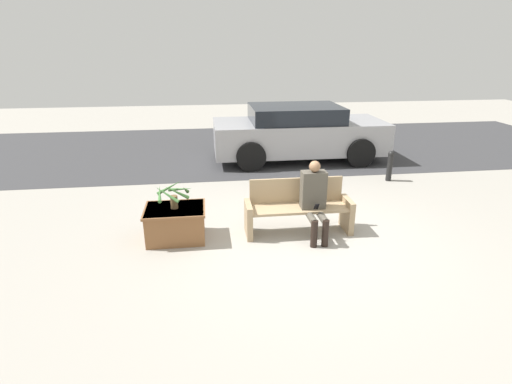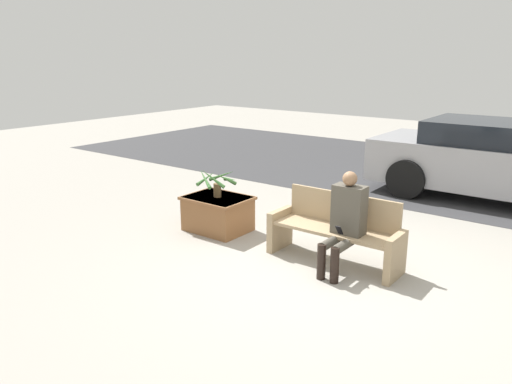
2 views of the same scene
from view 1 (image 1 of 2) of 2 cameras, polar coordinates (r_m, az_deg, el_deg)
ground_plane at (r=6.37m, az=7.06°, el=-6.90°), size 30.00×30.00×0.00m
road_surface at (r=11.96m, az=0.02°, el=6.42°), size 20.00×6.00×0.01m
bench at (r=6.50m, az=6.01°, el=-2.25°), size 1.72×0.50×0.86m
person_seated at (r=6.29m, az=8.36°, el=-0.74°), size 0.39×0.64×1.22m
planter_box at (r=6.40m, az=-11.40°, el=-4.26°), size 0.93×0.73×0.52m
potted_plant at (r=6.21m, az=-11.73°, el=-0.24°), size 0.58×0.59×0.47m
parked_car at (r=10.61m, az=6.04°, el=8.47°), size 4.42×1.98×1.42m
bollard_post at (r=9.40m, az=18.58°, el=3.67°), size 0.14×0.14×0.69m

